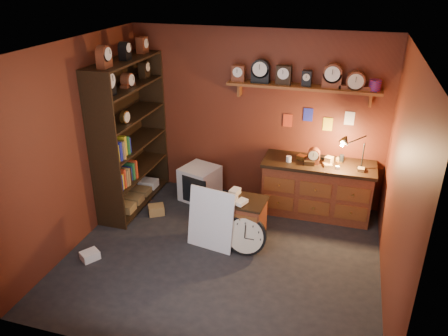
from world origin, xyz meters
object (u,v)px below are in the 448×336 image
shelving_unit (128,129)px  big_round_clock (246,235)px  workbench (317,185)px  low_cabinet (244,219)px

shelving_unit → big_round_clock: size_ratio=4.63×
shelving_unit → big_round_clock: 2.43m
shelving_unit → big_round_clock: bearing=-22.1°
workbench → big_round_clock: bearing=-120.5°
big_round_clock → workbench: bearing=59.5°
shelving_unit → low_cabinet: shelving_unit is taller
shelving_unit → big_round_clock: shelving_unit is taller
low_cabinet → big_round_clock: low_cabinet is taller
low_cabinet → big_round_clock: (0.09, -0.25, -0.09)m
low_cabinet → shelving_unit: bearing=166.9°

